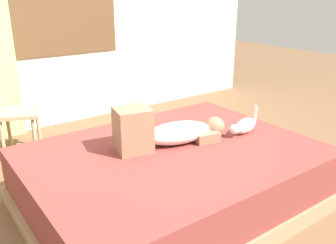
% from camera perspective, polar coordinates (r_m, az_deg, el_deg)
% --- Properties ---
extents(ground_plane, '(16.00, 16.00, 0.00)m').
position_cam_1_polar(ground_plane, '(3.01, -0.84, -13.16)').
color(ground_plane, brown).
extents(back_wall_with_window, '(6.40, 0.14, 2.90)m').
position_cam_1_polar(back_wall_with_window, '(4.74, -18.92, 16.58)').
color(back_wall_with_window, beige).
rests_on(back_wall_with_window, ground).
extents(bed, '(2.24, 1.69, 0.48)m').
position_cam_1_polar(bed, '(2.94, 0.72, -8.68)').
color(bed, '#997A56').
rests_on(bed, ground).
extents(person_lying, '(0.94, 0.42, 0.34)m').
position_cam_1_polar(person_lying, '(2.88, -0.15, -1.45)').
color(person_lying, silver).
rests_on(person_lying, bed).
extents(cat, '(0.36, 0.15, 0.21)m').
position_cam_1_polar(cat, '(3.19, 11.79, -0.62)').
color(cat, silver).
rests_on(cat, bed).
extents(chair_by_desk, '(0.50, 0.50, 0.86)m').
position_cam_1_polar(chair_by_desk, '(4.03, -23.40, 1.90)').
color(chair_by_desk, tan).
rests_on(chair_by_desk, ground).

